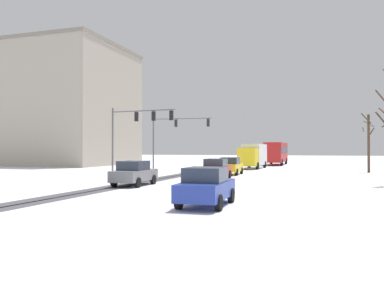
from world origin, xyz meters
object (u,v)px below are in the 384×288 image
bare_tree_sidewalk_far (368,141)px  car_yellow_cab_lead (230,166)px  car_grey_third (134,173)px  office_building_far_left_block (55,107)px  car_red_second (216,169)px  traffic_signal_far_left (173,130)px  box_truck_delivery (253,155)px  car_blue_fourth (206,186)px  bus_oncoming (276,152)px  traffic_signal_near_left (137,124)px

bare_tree_sidewalk_far → car_yellow_cab_lead: bearing=-149.1°
car_grey_third → bare_tree_sidewalk_far: bearing=51.8°
car_yellow_cab_lead → office_building_far_left_block: size_ratio=0.19×
car_grey_third → bare_tree_sidewalk_far: 26.16m
car_yellow_cab_lead → car_red_second: same height
traffic_signal_far_left → box_truck_delivery: traffic_signal_far_left is taller
box_truck_delivery → bare_tree_sidewalk_far: bearing=-21.9°
car_blue_fourth → office_building_far_left_block: (-35.43, 36.44, 8.25)m
car_blue_fourth → bus_oncoming: 46.18m
traffic_signal_far_left → car_red_second: 17.60m
car_yellow_cab_lead → office_building_far_left_block: office_building_far_left_block is taller
car_blue_fourth → box_truck_delivery: size_ratio=0.56×
box_truck_delivery → car_red_second: bearing=-89.7°
box_truck_delivery → bare_tree_sidewalk_far: (12.64, -5.08, 1.58)m
traffic_signal_near_left → car_yellow_cab_lead: traffic_signal_near_left is taller
car_grey_third → office_building_far_left_block: size_ratio=0.19×
car_blue_fourth → bare_tree_sidewalk_far: (9.02, 27.92, 2.40)m
traffic_signal_far_left → office_building_far_left_block: size_ratio=0.34×
car_grey_third → car_yellow_cab_lead: bearing=74.9°
car_yellow_cab_lead → box_truck_delivery: box_truck_delivery is taller
car_blue_fourth → bare_tree_sidewalk_far: 29.44m
box_truck_delivery → car_yellow_cab_lead: bearing=-89.9°
box_truck_delivery → office_building_far_left_block: bearing=173.8°
car_grey_third → box_truck_delivery: size_ratio=0.55×
car_red_second → car_grey_third: size_ratio=1.00×
traffic_signal_near_left → car_grey_third: 13.34m
traffic_signal_near_left → bare_tree_sidewalk_far: traffic_signal_near_left is taller
traffic_signal_near_left → bus_oncoming: size_ratio=0.63×
car_red_second → office_building_far_left_block: 39.41m
car_red_second → bare_tree_sidewalk_far: bearing=46.2°
traffic_signal_far_left → bus_oncoming: traffic_signal_far_left is taller
bus_oncoming → box_truck_delivery: 13.20m
car_grey_third → office_building_far_left_block: (-28.34, 28.99, 8.25)m
car_yellow_cab_lead → office_building_far_left_block: 36.61m
car_grey_third → bus_oncoming: 38.99m
bare_tree_sidewalk_far → traffic_signal_far_left: bearing=176.3°
car_grey_third → traffic_signal_far_left: bearing=104.5°
car_red_second → car_blue_fourth: size_ratio=0.99×
traffic_signal_near_left → car_yellow_cab_lead: 9.94m
car_yellow_cab_lead → car_blue_fourth: size_ratio=1.00×
car_yellow_cab_lead → bus_oncoming: size_ratio=0.38×
traffic_signal_far_left → car_red_second: size_ratio=1.79×
traffic_signal_far_left → traffic_signal_near_left: size_ratio=1.07×
box_truck_delivery → office_building_far_left_block: (-31.81, 3.44, 7.43)m
traffic_signal_far_left → bare_tree_sidewalk_far: traffic_signal_far_left is taller
traffic_signal_far_left → office_building_far_left_block: 24.17m
car_grey_third → box_truck_delivery: box_truck_delivery is taller
traffic_signal_near_left → car_yellow_cab_lead: (8.98, 1.43, -4.00)m
traffic_signal_near_left → box_truck_delivery: bearing=57.5°
bus_oncoming → bare_tree_sidewalk_far: 21.44m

